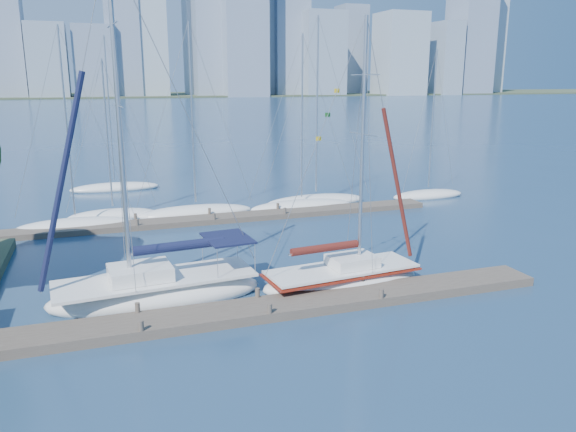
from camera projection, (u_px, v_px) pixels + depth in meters
name	position (u px, v px, depth m)	size (l,w,h in m)	color
ground	(263.00, 314.00, 23.38)	(700.00, 700.00, 0.00)	#163248
near_dock	(263.00, 309.00, 23.33)	(26.00, 2.00, 0.40)	#4A3F36
far_dock	(226.00, 218.00, 38.68)	(30.00, 1.80, 0.36)	#4A3F36
far_shore	(105.00, 96.00, 317.72)	(800.00, 100.00, 1.50)	#38472D
sailboat_navy	(156.00, 276.00, 24.51)	(9.48, 3.87, 15.17)	white
sailboat_maroon	(342.00, 265.00, 26.28)	(7.98, 3.31, 12.73)	white
bg_boat_0	(76.00, 225.00, 36.57)	(7.73, 3.53, 13.02)	white
bg_boat_1	(113.00, 215.00, 39.22)	(6.48, 3.40, 11.13)	white
bg_boat_2	(196.00, 212.00, 40.08)	(8.23, 2.65, 13.58)	white
bg_boat_3	(302.00, 206.00, 42.13)	(8.20, 3.69, 12.94)	white
bg_boat_4	(316.00, 201.00, 43.67)	(8.40, 4.77, 14.35)	white
bg_boat_5	(428.00, 195.00, 46.15)	(6.65, 3.88, 12.07)	white
bg_boat_6	(115.00, 187.00, 49.23)	(7.82, 3.69, 13.31)	white
skyline	(147.00, 26.00, 289.08)	(503.81, 51.31, 120.14)	gray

